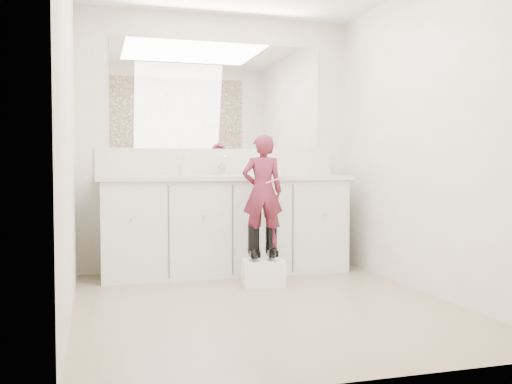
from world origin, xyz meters
name	(u,v)px	position (x,y,z in m)	size (l,w,h in m)	color
floor	(265,304)	(0.00, 0.00, 0.00)	(3.00, 3.00, 0.00)	#847656
wall_back	(219,143)	(0.00, 1.50, 1.20)	(2.60, 2.60, 0.00)	beige
wall_front	(363,115)	(0.00, -1.50, 1.20)	(2.60, 2.60, 0.00)	beige
wall_left	(68,131)	(-1.30, 0.00, 1.20)	(3.00, 3.00, 0.00)	beige
wall_right	(428,137)	(1.30, 0.00, 1.20)	(3.00, 3.00, 0.00)	beige
vanity_cabinet	(226,227)	(0.00, 1.23, 0.42)	(2.20, 0.55, 0.85)	silver
countertop	(226,178)	(0.00, 1.21, 0.87)	(2.28, 0.58, 0.04)	beige
backsplash	(219,162)	(0.00, 1.49, 1.02)	(2.28, 0.03, 0.25)	beige
mirror	(219,96)	(0.00, 1.49, 1.64)	(2.00, 0.02, 1.00)	white
dot_panel	(363,13)	(0.00, -1.49, 1.65)	(2.00, 0.01, 1.20)	#472819
faucet	(222,170)	(0.00, 1.38, 0.94)	(0.08, 0.08, 0.10)	silver
cup	(278,170)	(0.51, 1.27, 0.94)	(0.10, 0.10, 0.09)	beige
soap_bottle	(184,166)	(-0.39, 1.15, 0.97)	(0.08, 0.08, 0.17)	beige
step_stool	(263,273)	(0.17, 0.61, 0.11)	(0.33, 0.28, 0.21)	white
boot_left	(254,243)	(0.10, 0.63, 0.35)	(0.10, 0.18, 0.28)	black
boot_right	(271,243)	(0.25, 0.63, 0.35)	(0.10, 0.18, 0.28)	black
toddler	(263,191)	(0.17, 0.63, 0.77)	(0.34, 0.22, 0.92)	#962E49
toothbrush	(274,180)	(0.24, 0.55, 0.86)	(0.01, 0.01, 0.14)	#F65F90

